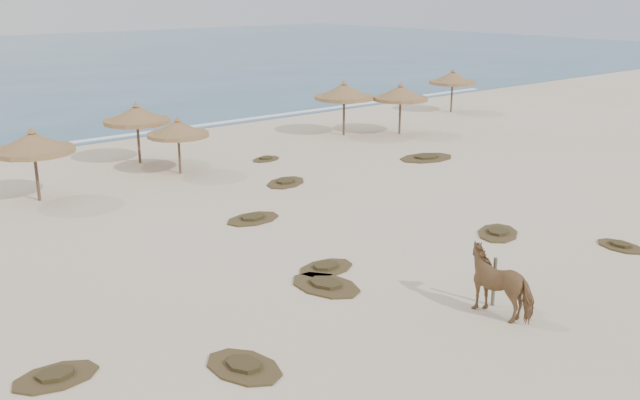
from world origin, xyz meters
The scene contains 20 objects.
ground centered at (0.00, 0.00, 0.00)m, with size 160.00×160.00×0.00m, color beige.
foam_line centered at (0.00, 26.00, 0.00)m, with size 70.00×0.60×0.01m, color white.
palapa_2 centered at (-4.70, 15.86, 2.32)m, with size 4.18×4.18×2.99m.
palapa_3 centered at (1.80, 16.18, 2.05)m, with size 3.71×3.71×2.64m.
palapa_4 centered at (1.28, 19.26, 2.32)m, with size 4.04×4.04×3.00m.
palapa_5 centered at (13.51, 18.19, 2.47)m, with size 4.35×4.35×3.18m.
palapa_6 centered at (16.29, 16.42, 2.33)m, with size 3.59×3.59×3.00m.
palapa_7 centered at (24.48, 19.55, 2.30)m, with size 3.92×3.92×2.96m.
horse centered at (1.15, -2.23, 0.87)m, with size 0.93×2.05×1.73m, color #8B5F3F.
fence_post_near centered at (1.38, -1.82, 0.68)m, with size 0.10×0.10×1.36m, color #6E6552.
scrub_0 centered at (-9.05, 1.87, 0.05)m, with size 1.98×1.37×0.16m.
scrub_2 centered at (-0.45, 2.99, 0.05)m, with size 1.94×1.31×0.16m.
scrub_3 centered at (0.54, 8.38, 0.05)m, with size 2.23×1.53×0.16m.
scrub_4 centered at (6.21, 1.68, 0.05)m, with size 2.47×2.23×0.16m.
scrub_5 centered at (12.78, 11.06, 0.05)m, with size 3.21×2.33×0.16m.
scrub_7 centered at (4.52, 11.71, 0.05)m, with size 2.62×2.27×0.16m.
scrub_9 centered at (-1.29, 1.99, 0.05)m, with size 1.79×2.47×0.16m.
scrub_10 centered at (6.41, 15.91, 0.05)m, with size 1.77×1.35×0.16m.
scrub_11 centered at (-5.63, -0.37, 0.05)m, with size 1.67×2.25×0.16m.
scrub_12 centered at (8.27, -1.68, 0.05)m, with size 1.23×1.74×0.16m.
Camera 1 is at (-13.29, -12.45, 8.16)m, focal length 40.00 mm.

